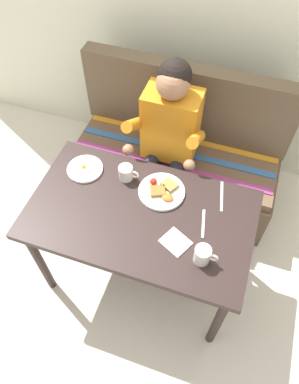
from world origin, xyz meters
The scene contains 11 objects.
ground_plane centered at (0.00, 0.00, 0.00)m, with size 8.00×8.00×0.00m, color beige.
table centered at (0.00, 0.00, 0.65)m, with size 1.20×0.70×0.73m.
couch centered at (0.00, 0.76, 0.33)m, with size 1.44×0.56×1.00m.
person centered at (-0.03, 0.59, 0.74)m, with size 0.45×0.61×1.21m.
plate_breakfast centered at (0.07, 0.16, 0.74)m, with size 0.26×0.26×0.05m.
plate_eggs centered at (-0.40, 0.17, 0.74)m, with size 0.21×0.21×0.04m.
coffee_mug centered at (0.37, -0.16, 0.78)m, with size 0.12×0.08×0.10m.
coffee_mug_second centered at (-0.15, 0.20, 0.78)m, with size 0.12×0.08×0.09m.
napkin centered at (0.23, -0.11, 0.73)m, with size 0.13×0.12×0.01m, color silver.
fork centered at (0.33, 0.04, 0.73)m, with size 0.01×0.17×0.01m, color silver.
knife centered at (0.38, 0.24, 0.73)m, with size 0.01×0.20×0.01m, color silver.
Camera 1 is at (0.38, -0.98, 2.34)m, focal length 34.01 mm.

